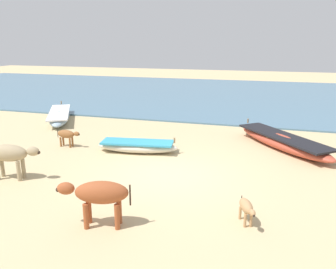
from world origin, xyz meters
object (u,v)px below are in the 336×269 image
object	(u,v)px
calf_near_brown	(67,135)
fishing_boat_0	(138,146)
fishing_boat_1	(283,141)
cow_adult_dun	(10,154)
cow_second_adult_rust	(99,194)
fishing_boat_4	(59,116)
calf_far_tan	(247,207)

from	to	relation	value
calf_near_brown	fishing_boat_0	bearing A→B (deg)	6.75
fishing_boat_0	fishing_boat_1	xyz separation A→B (m)	(5.23, 2.00, 0.05)
calf_near_brown	cow_adult_dun	bearing A→B (deg)	-82.16
cow_adult_dun	cow_second_adult_rust	world-z (taller)	cow_second_adult_rust
fishing_boat_4	cow_second_adult_rust	bearing A→B (deg)	-172.28
calf_far_tan	cow_second_adult_rust	size ratio (longest dim) A/B	0.51
fishing_boat_1	calf_far_tan	xyz separation A→B (m)	(-0.95, -6.17, 0.12)
fishing_boat_4	calf_near_brown	world-z (taller)	fishing_boat_4
cow_adult_dun	fishing_boat_4	bearing A→B (deg)	104.49
fishing_boat_0	cow_second_adult_rust	size ratio (longest dim) A/B	1.91
calf_near_brown	cow_second_adult_rust	size ratio (longest dim) A/B	0.64
fishing_boat_1	cow_second_adult_rust	bearing A→B (deg)	110.72
calf_far_tan	cow_second_adult_rust	bearing A→B (deg)	-94.27
cow_adult_dun	calf_near_brown	world-z (taller)	cow_adult_dun
fishing_boat_4	cow_second_adult_rust	distance (m)	11.35
cow_second_adult_rust	fishing_boat_4	bearing A→B (deg)	-66.78
calf_near_brown	calf_far_tan	world-z (taller)	calf_near_brown
fishing_boat_0	cow_adult_dun	size ratio (longest dim) A/B	1.89
fishing_boat_0	cow_second_adult_rust	xyz separation A→B (m)	(1.13, -5.19, 0.54)
cow_adult_dun	cow_second_adult_rust	xyz separation A→B (m)	(3.83, -1.73, 0.00)
fishing_boat_0	cow_adult_dun	distance (m)	4.43
fishing_boat_4	calf_far_tan	bearing A→B (deg)	-158.27
calf_far_tan	fishing_boat_4	bearing A→B (deg)	-150.38
fishing_boat_4	calf_far_tan	world-z (taller)	fishing_boat_4
fishing_boat_1	cow_adult_dun	distance (m)	9.65
fishing_boat_1	fishing_boat_4	size ratio (longest dim) A/B	0.99
fishing_boat_4	calf_far_tan	size ratio (longest dim) A/B	5.40
cow_second_adult_rust	fishing_boat_1	bearing A→B (deg)	-134.39
fishing_boat_0	fishing_boat_4	size ratio (longest dim) A/B	0.69
fishing_boat_0	calf_near_brown	world-z (taller)	calf_near_brown
cow_adult_dun	fishing_boat_0	bearing A→B (deg)	43.02
fishing_boat_0	fishing_boat_4	xyz separation A→B (m)	(-5.84, 3.75, 0.03)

